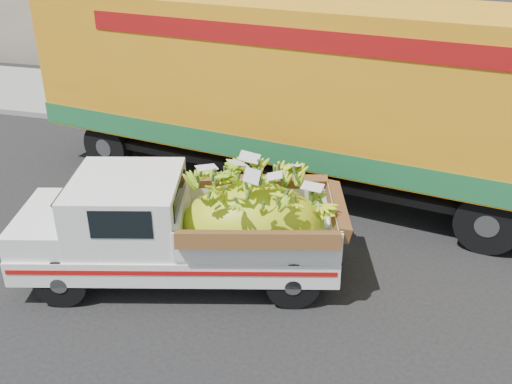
# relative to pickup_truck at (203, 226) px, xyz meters

# --- Properties ---
(ground) EXTENTS (100.00, 100.00, 0.00)m
(ground) POSITION_rel_pickup_truck_xyz_m (-0.73, 0.49, -0.92)
(ground) COLOR black
(ground) RESTS_ON ground
(curb) EXTENTS (60.00, 0.25, 0.15)m
(curb) POSITION_rel_pickup_truck_xyz_m (-0.73, 6.03, -0.84)
(curb) COLOR gray
(curb) RESTS_ON ground
(sidewalk) EXTENTS (60.00, 4.00, 0.14)m
(sidewalk) POSITION_rel_pickup_truck_xyz_m (-0.73, 8.13, -0.85)
(sidewalk) COLOR gray
(sidewalk) RESTS_ON ground
(pickup_truck) EXTENTS (5.16, 2.96, 1.71)m
(pickup_truck) POSITION_rel_pickup_truck_xyz_m (0.00, 0.00, 0.00)
(pickup_truck) COLOR black
(pickup_truck) RESTS_ON ground
(semi_trailer) EXTENTS (12.08, 4.50, 3.80)m
(semi_trailer) POSITION_rel_pickup_truck_xyz_m (1.12, 3.57, 1.20)
(semi_trailer) COLOR black
(semi_trailer) RESTS_ON ground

